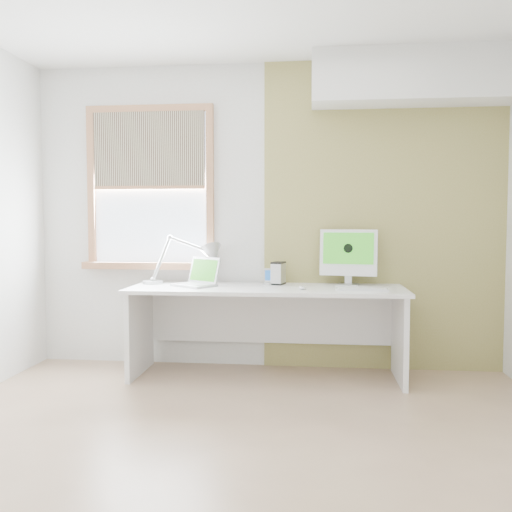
# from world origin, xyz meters

# --- Properties ---
(room) EXTENTS (4.04, 3.54, 2.64)m
(room) POSITION_xyz_m (0.00, 0.00, 1.30)
(room) COLOR #A38266
(room) RESTS_ON ground
(accent_wall) EXTENTS (2.00, 0.02, 2.60)m
(accent_wall) POSITION_xyz_m (1.00, 1.74, 1.30)
(accent_wall) COLOR olive
(accent_wall) RESTS_ON room
(soffit) EXTENTS (1.60, 0.40, 0.42)m
(soffit) POSITION_xyz_m (1.20, 1.57, 2.40)
(soffit) COLOR white
(soffit) RESTS_ON room
(window) EXTENTS (1.20, 0.14, 1.42)m
(window) POSITION_xyz_m (-1.00, 1.71, 1.54)
(window) COLOR #A46943
(window) RESTS_ON room
(desk) EXTENTS (2.20, 0.70, 0.73)m
(desk) POSITION_xyz_m (0.05, 1.44, 0.53)
(desk) COLOR white
(desk) RESTS_ON room
(desk_lamp) EXTENTS (0.75, 0.32, 0.41)m
(desk_lamp) POSITION_xyz_m (-0.52, 1.58, 0.95)
(desk_lamp) COLOR #B6B8BA
(desk_lamp) RESTS_ON desk
(laptop) EXTENTS (0.42, 0.41, 0.23)m
(laptop) POSITION_xyz_m (-0.51, 1.42, 0.79)
(laptop) COLOR #B6B8BA
(laptop) RESTS_ON desk
(phone_dock) EXTENTS (0.08, 0.08, 0.14)m
(phone_dock) POSITION_xyz_m (0.05, 1.55, 0.77)
(phone_dock) COLOR #B6B8BA
(phone_dock) RESTS_ON desk
(external_drive) EXTENTS (0.12, 0.16, 0.19)m
(external_drive) POSITION_xyz_m (0.13, 1.59, 0.82)
(external_drive) COLOR #B6B8BA
(external_drive) RESTS_ON desk
(imac) EXTENTS (0.47, 0.19, 0.46)m
(imac) POSITION_xyz_m (0.71, 1.60, 0.99)
(imac) COLOR #B6B8BA
(imac) RESTS_ON desk
(keyboard) EXTENTS (0.40, 0.12, 0.02)m
(keyboard) POSITION_xyz_m (0.79, 1.25, 0.74)
(keyboard) COLOR white
(keyboard) RESTS_ON desk
(mouse) EXTENTS (0.07, 0.10, 0.03)m
(mouse) POSITION_xyz_m (0.34, 1.27, 0.74)
(mouse) COLOR white
(mouse) RESTS_ON desk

